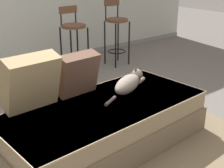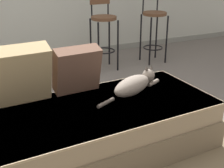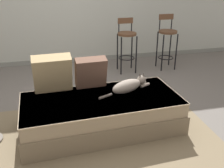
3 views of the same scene
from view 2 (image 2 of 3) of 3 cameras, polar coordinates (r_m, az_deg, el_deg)
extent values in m
plane|color=#66605B|center=(2.93, -5.18, -7.92)|extent=(16.00, 16.00, 0.00)
cube|color=gray|center=(4.88, -14.08, 4.68)|extent=(8.00, 0.02, 0.09)
cube|color=#766750|center=(2.55, -2.15, -9.80)|extent=(1.89, 0.97, 0.24)
cube|color=#9E896B|center=(2.45, -2.22, -5.80)|extent=(1.85, 0.93, 0.17)
cube|color=tan|center=(2.41, -2.24, -4.20)|extent=(1.86, 0.94, 0.02)
cube|color=tan|center=(2.46, -16.48, 1.65)|extent=(0.46, 0.30, 0.47)
cube|color=brown|center=(2.60, -6.46, 2.64)|extent=(0.39, 0.24, 0.40)
ellipsoid|color=gray|center=(2.59, 3.71, -0.31)|extent=(0.45, 0.33, 0.15)
sphere|color=gray|center=(2.77, 6.70, 1.61)|extent=(0.11, 0.11, 0.11)
cone|color=#544C44|center=(2.73, 6.31, 2.96)|extent=(0.03, 0.03, 0.04)
cone|color=#544C44|center=(2.76, 7.21, 3.10)|extent=(0.03, 0.03, 0.04)
cylinder|color=gray|center=(2.81, 7.55, 0.24)|extent=(0.14, 0.09, 0.04)
cylinder|color=gray|center=(2.84, 6.54, 0.54)|extent=(0.14, 0.09, 0.04)
cylinder|color=#544C44|center=(2.41, -1.13, -3.46)|extent=(0.18, 0.10, 0.03)
cylinder|color=black|center=(4.13, -2.47, 6.51)|extent=(0.02, 0.02, 0.69)
cylinder|color=black|center=(4.24, 1.08, 6.95)|extent=(0.02, 0.02, 0.69)
cylinder|color=black|center=(4.38, -3.90, 7.42)|extent=(0.02, 0.02, 0.69)
cylinder|color=black|center=(4.48, -0.50, 7.83)|extent=(0.02, 0.02, 0.69)
torus|color=black|center=(4.33, -1.44, 6.12)|extent=(0.30, 0.30, 0.02)
cylinder|color=brown|center=(4.22, -1.50, 12.00)|extent=(0.34, 0.34, 0.04)
cylinder|color=black|center=(4.28, -3.74, 13.41)|extent=(0.02, 0.02, 0.23)
cylinder|color=black|center=(4.37, -0.72, 13.64)|extent=(0.02, 0.02, 0.23)
cube|color=brown|center=(4.31, -2.24, 15.05)|extent=(0.28, 0.03, 0.10)
cylinder|color=black|center=(4.48, 7.01, 7.65)|extent=(0.02, 0.02, 0.69)
cylinder|color=black|center=(4.63, 9.95, 7.95)|extent=(0.02, 0.02, 0.69)
cylinder|color=black|center=(4.71, 5.26, 8.45)|extent=(0.02, 0.02, 0.69)
cylinder|color=black|center=(4.85, 8.11, 8.73)|extent=(0.02, 0.02, 0.69)
torus|color=black|center=(4.70, 7.50, 6.62)|extent=(0.29, 0.29, 0.02)
cylinder|color=brown|center=(4.59, 7.82, 12.64)|extent=(0.34, 0.34, 0.04)
cylinder|color=black|center=(4.62, 5.71, 14.26)|extent=(0.02, 0.02, 0.27)
cylinder|color=black|center=(4.74, 8.30, 14.36)|extent=(0.02, 0.02, 0.27)
camera|label=1|loc=(0.66, -110.68, -2.54)|focal=50.00mm
camera|label=3|loc=(0.80, 133.05, 5.77)|focal=42.00mm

